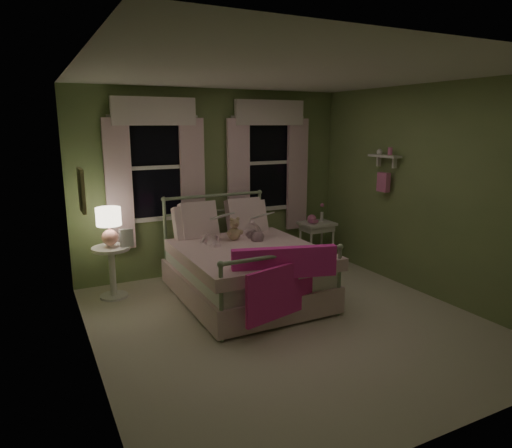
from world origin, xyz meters
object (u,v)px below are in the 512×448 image
bed (243,267)px  nightstand_right (317,229)px  child_right (249,213)px  nightstand_left (112,265)px  teddy_bear (234,231)px  child_left (209,216)px  table_lamp (109,223)px

bed → nightstand_right: 1.78m
child_right → nightstand_left: 1.84m
bed → teddy_bear: 0.49m
bed → nightstand_left: 1.62m
bed → nightstand_right: (1.61, 0.76, 0.17)m
child_right → teddy_bear: 0.36m
child_right → nightstand_left: child_right is taller
child_left → table_lamp: size_ratio=1.75×
child_left → child_right: bearing=-169.6°
bed → child_right: size_ratio=2.58×
child_left → teddy_bear: (0.28, -0.16, -0.19)m
child_left → nightstand_right: child_left is taller
nightstand_left → nightstand_right: 3.07m
bed → child_right: 0.77m
child_left → nightstand_right: 1.96m
teddy_bear → nightstand_left: size_ratio=0.46×
table_lamp → bed: bearing=-25.9°
teddy_bear → child_left: bearing=150.5°
bed → nightstand_left: bed is taller
table_lamp → nightstand_left: bearing=0.0°
child_left → bed: bearing=134.0°
bed → nightstand_right: bed is taller
child_right → nightstand_left: bearing=-0.1°
nightstand_left → nightstand_right: bearing=0.9°
teddy_bear → nightstand_right: teddy_bear is taller
child_right → teddy_bear: size_ratio=2.63×
table_lamp → nightstand_right: table_lamp is taller
bed → nightstand_left: (-1.46, 0.71, 0.03)m
child_right → bed: bearing=65.7°
child_right → table_lamp: child_right is taller
bed → nightstand_left: bearing=154.1°
table_lamp → child_right: bearing=-9.4°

